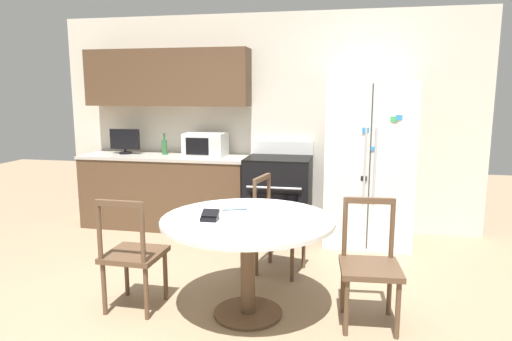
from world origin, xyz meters
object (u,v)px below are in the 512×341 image
object	(u,v)px
dining_chair_far	(278,227)
dining_chair_left	(133,255)
refrigerator	(368,163)
countertop_tv	(125,140)
counter_bottle	(164,146)
dining_chair_right	(370,266)
microwave	(206,145)
candle_glass	(266,222)
oven_range	(278,195)
wallet	(210,216)

from	to	relation	value
dining_chair_far	dining_chair_left	world-z (taller)	same
refrigerator	countertop_tv	size ratio (longest dim) A/B	4.70
counter_bottle	dining_chair_right	distance (m)	3.24
microwave	dining_chair_right	bearing A→B (deg)	-47.43
dining_chair_right	candle_glass	distance (m)	0.84
refrigerator	candle_glass	xyz separation A→B (m)	(-0.75, -2.19, -0.10)
refrigerator	oven_range	size ratio (longest dim) A/B	1.66
oven_range	dining_chair_far	bearing A→B (deg)	-81.56
dining_chair_far	dining_chair_right	bearing A→B (deg)	55.37
refrigerator	candle_glass	size ratio (longest dim) A/B	19.27
refrigerator	counter_bottle	world-z (taller)	refrigerator
oven_range	wallet	xyz separation A→B (m)	(-0.17, -2.14, 0.32)
oven_range	candle_glass	size ratio (longest dim) A/B	11.64
countertop_tv	dining_chair_far	xyz separation A→B (m)	(2.14, -1.21, -0.63)
oven_range	microwave	size ratio (longest dim) A/B	2.25
candle_glass	counter_bottle	bearing A→B (deg)	126.05
oven_range	wallet	distance (m)	2.17
dining_chair_right	wallet	xyz separation A→B (m)	(-1.14, -0.16, 0.35)
countertop_tv	wallet	world-z (taller)	countertop_tv
microwave	dining_chair_right	xyz separation A→B (m)	(1.87, -2.04, -0.61)
refrigerator	counter_bottle	bearing A→B (deg)	176.27
countertop_tv	microwave	bearing A→B (deg)	-0.46
oven_range	candle_glass	world-z (taller)	oven_range
refrigerator	dining_chair_right	size ratio (longest dim) A/B	1.98
dining_chair_left	wallet	bearing A→B (deg)	-1.07
refrigerator	oven_range	xyz separation A→B (m)	(-1.01, 0.06, -0.43)
oven_range	refrigerator	bearing A→B (deg)	-3.50
oven_range	dining_chair_right	distance (m)	2.21
countertop_tv	counter_bottle	bearing A→B (deg)	4.29
refrigerator	microwave	world-z (taller)	refrigerator
counter_bottle	candle_glass	world-z (taller)	counter_bottle
dining_chair_far	dining_chair_left	size ratio (longest dim) A/B	1.00
oven_range	dining_chair_left	world-z (taller)	oven_range
refrigerator	wallet	world-z (taller)	refrigerator
dining_chair_far	wallet	size ratio (longest dim) A/B	6.69
microwave	refrigerator	bearing A→B (deg)	-3.40
dining_chair_right	microwave	bearing A→B (deg)	-52.05
oven_range	dining_chair_far	xyz separation A→B (m)	(0.17, -1.15, -0.03)
microwave	wallet	bearing A→B (deg)	-71.62
microwave	wallet	xyz separation A→B (m)	(0.73, -2.19, -0.26)
oven_range	countertop_tv	size ratio (longest dim) A/B	2.84
dining_chair_right	counter_bottle	bearing A→B (deg)	-45.30
microwave	counter_bottle	xyz separation A→B (m)	(-0.55, 0.05, -0.04)
counter_bottle	dining_chair_right	bearing A→B (deg)	-40.68
oven_range	dining_chair_right	xyz separation A→B (m)	(0.97, -1.98, -0.03)
countertop_tv	wallet	size ratio (longest dim) A/B	2.82
countertop_tv	dining_chair_right	size ratio (longest dim) A/B	0.42
oven_range	microwave	world-z (taller)	microwave
candle_glass	microwave	bearing A→B (deg)	116.70
microwave	dining_chair_left	xyz separation A→B (m)	(0.10, -2.17, -0.61)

